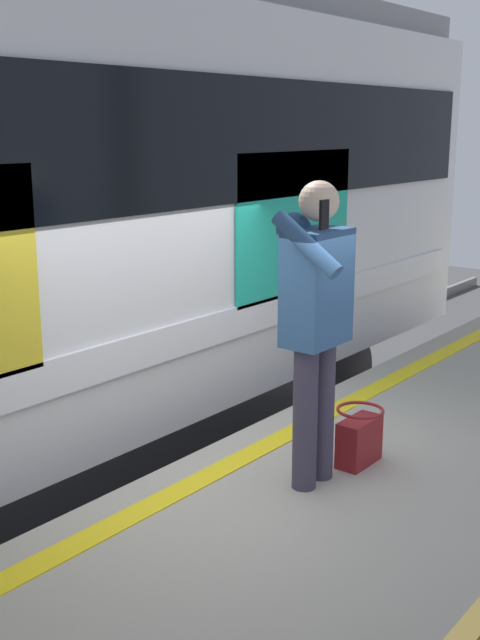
# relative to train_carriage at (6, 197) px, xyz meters

# --- Properties ---
(ground_plane) EXTENTS (26.21, 26.21, 0.00)m
(ground_plane) POSITION_rel_train_carriage_xyz_m (0.07, 2.01, -2.55)
(ground_plane) COLOR #3D3D3F
(platform) EXTENTS (17.47, 3.78, 1.05)m
(platform) POSITION_rel_train_carriage_xyz_m (0.07, 3.91, -2.03)
(platform) COLOR #9E998E
(platform) RESTS_ON ground
(safety_line) EXTENTS (17.13, 0.16, 0.01)m
(safety_line) POSITION_rel_train_carriage_xyz_m (0.07, 2.31, -1.50)
(safety_line) COLOR yellow
(safety_line) RESTS_ON platform
(track_rail_near) EXTENTS (22.72, 0.08, 0.16)m
(track_rail_near) POSITION_rel_train_carriage_xyz_m (0.07, 0.71, -2.47)
(track_rail_near) COLOR slate
(track_rail_near) RESTS_ON ground
(train_carriage) EXTENTS (9.62, 3.05, 4.03)m
(train_carriage) POSITION_rel_train_carriage_xyz_m (0.00, 0.00, 0.00)
(train_carriage) COLOR silver
(train_carriage) RESTS_ON ground
(passenger) EXTENTS (0.57, 0.55, 1.74)m
(passenger) POSITION_rel_train_carriage_xyz_m (0.03, 2.83, -0.47)
(passenger) COLOR #383347
(passenger) RESTS_ON platform
(handbag) EXTENTS (0.32, 0.29, 0.36)m
(handbag) POSITION_rel_train_carriage_xyz_m (-0.36, 2.92, -1.33)
(handbag) COLOR maroon
(handbag) RESTS_ON platform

